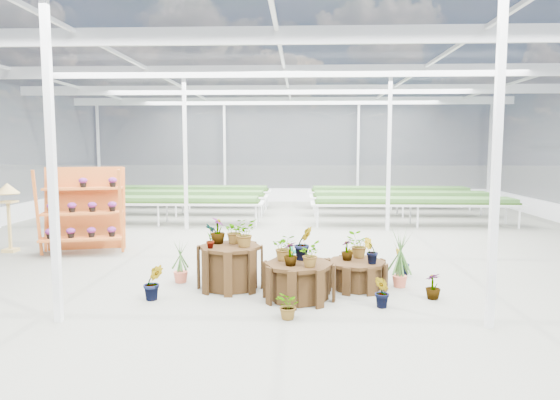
{
  "coord_description": "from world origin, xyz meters",
  "views": [
    {
      "loc": [
        0.4,
        -10.71,
        2.45
      ],
      "look_at": [
        -0.03,
        0.22,
        1.3
      ],
      "focal_mm": 32.0,
      "sensor_mm": 36.0,
      "label": 1
    }
  ],
  "objects_px": {
    "plinth_tall": "(230,267)",
    "shelf_rack": "(83,210)",
    "plinth_low": "(356,274)",
    "plinth_mid": "(299,281)",
    "bird_table": "(9,218)"
  },
  "relations": [
    {
      "from": "plinth_tall",
      "to": "shelf_rack",
      "type": "bearing_deg",
      "value": 143.73
    },
    {
      "from": "plinth_tall",
      "to": "shelf_rack",
      "type": "height_order",
      "value": "shelf_rack"
    },
    {
      "from": "shelf_rack",
      "to": "plinth_low",
      "type": "bearing_deg",
      "value": -38.69
    },
    {
      "from": "plinth_tall",
      "to": "shelf_rack",
      "type": "xyz_separation_m",
      "value": [
        -3.84,
        2.82,
        0.62
      ]
    },
    {
      "from": "plinth_low",
      "to": "plinth_mid",
      "type": "bearing_deg",
      "value": -145.01
    },
    {
      "from": "plinth_mid",
      "to": "shelf_rack",
      "type": "height_order",
      "value": "shelf_rack"
    },
    {
      "from": "plinth_mid",
      "to": "bird_table",
      "type": "bearing_deg",
      "value": 153.31
    },
    {
      "from": "plinth_mid",
      "to": "bird_table",
      "type": "distance_m",
      "value": 7.65
    },
    {
      "from": "shelf_rack",
      "to": "bird_table",
      "type": "distance_m",
      "value": 1.78
    },
    {
      "from": "plinth_mid",
      "to": "shelf_rack",
      "type": "relative_size",
      "value": 0.57
    },
    {
      "from": "plinth_low",
      "to": "shelf_rack",
      "type": "height_order",
      "value": "shelf_rack"
    },
    {
      "from": "shelf_rack",
      "to": "plinth_tall",
      "type": "bearing_deg",
      "value": -50.73
    },
    {
      "from": "bird_table",
      "to": "plinth_low",
      "type": "bearing_deg",
      "value": -20.77
    },
    {
      "from": "shelf_rack",
      "to": "bird_table",
      "type": "height_order",
      "value": "shelf_rack"
    },
    {
      "from": "plinth_low",
      "to": "bird_table",
      "type": "distance_m",
      "value": 8.3
    }
  ]
}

